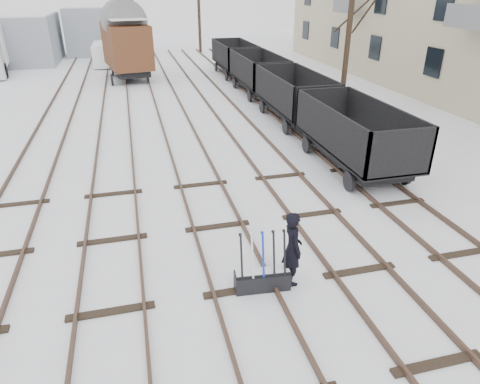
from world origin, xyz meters
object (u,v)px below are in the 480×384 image
(freight_wagon_a, at_px, (353,144))
(panel_van, at_px, (105,54))
(box_van_wagon, at_px, (126,44))
(ground_frame, at_px, (262,278))
(worker, at_px, (292,248))

(freight_wagon_a, bearing_deg, panel_van, 110.67)
(box_van_wagon, bearing_deg, ground_frame, -93.83)
(panel_van, bearing_deg, worker, -79.66)
(ground_frame, xyz_separation_m, panel_van, (-4.29, 32.31, 0.69))
(ground_frame, bearing_deg, worker, 12.54)
(ground_frame, xyz_separation_m, box_van_wagon, (-2.45, 25.82, 2.23))
(worker, relative_size, freight_wagon_a, 0.31)
(worker, bearing_deg, freight_wagon_a, -38.80)
(ground_frame, bearing_deg, panel_van, 102.51)
(ground_frame, bearing_deg, freight_wagon_a, 53.32)
(worker, relative_size, panel_van, 0.44)
(ground_frame, xyz_separation_m, freight_wagon_a, (5.55, 6.24, 0.65))
(worker, height_order, box_van_wagon, box_van_wagon)
(freight_wagon_a, height_order, panel_van, freight_wagon_a)
(worker, height_order, panel_van, worker)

